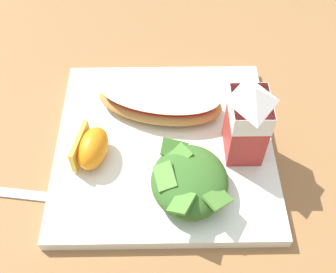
{
  "coord_description": "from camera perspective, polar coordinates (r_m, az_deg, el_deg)",
  "views": [
    {
      "loc": [
        0.32,
        -0.0,
        0.44
      ],
      "look_at": [
        0.0,
        0.0,
        0.03
      ],
      "focal_mm": 44.01,
      "sensor_mm": 36.0,
      "label": 1
    }
  ],
  "objects": [
    {
      "name": "metal_fork",
      "position": [
        0.54,
        -19.88,
        -7.4
      ],
      "size": [
        0.04,
        0.19,
        0.01
      ],
      "color": "silver",
      "rests_on": "ground"
    },
    {
      "name": "ground",
      "position": [
        0.55,
        0.0,
        -1.65
      ],
      "size": [
        3.0,
        3.0,
        0.0
      ],
      "primitive_type": "plane",
      "color": "olive"
    },
    {
      "name": "cheesy_pizza_bread",
      "position": [
        0.56,
        -0.67,
        5.19
      ],
      "size": [
        0.11,
        0.18,
        0.04
      ],
      "color": "#B77F42",
      "rests_on": "white_plate"
    },
    {
      "name": "white_plate",
      "position": [
        0.54,
        0.0,
        -1.16
      ],
      "size": [
        0.28,
        0.28,
        0.02
      ],
      "primitive_type": "cube",
      "color": "white",
      "rests_on": "ground"
    },
    {
      "name": "green_salad_pile",
      "position": [
        0.48,
        3.52,
        -6.13
      ],
      "size": [
        0.11,
        0.09,
        0.05
      ],
      "color": "#336023",
      "rests_on": "white_plate"
    },
    {
      "name": "orange_wedge_front",
      "position": [
        0.51,
        -10.06,
        -1.56
      ],
      "size": [
        0.07,
        0.05,
        0.04
      ],
      "color": "orange",
      "rests_on": "white_plate"
    },
    {
      "name": "milk_carton",
      "position": [
        0.49,
        11.56,
        2.47
      ],
      "size": [
        0.06,
        0.05,
        0.11
      ],
      "color": "#B7332D",
      "rests_on": "white_plate"
    }
  ]
}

